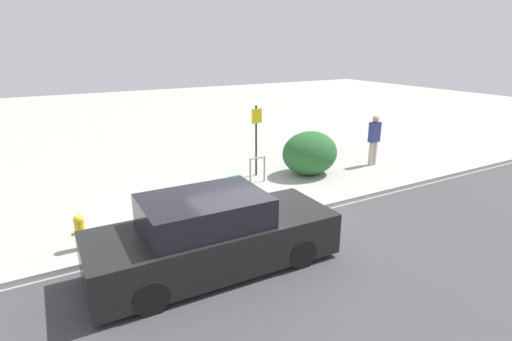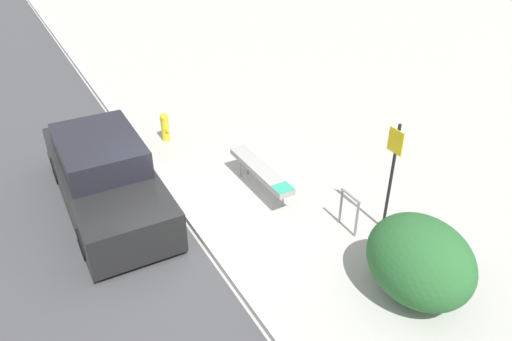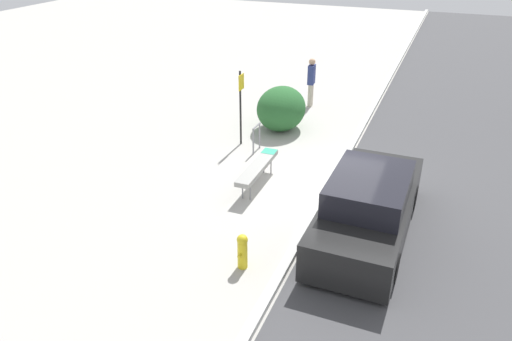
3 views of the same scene
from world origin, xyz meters
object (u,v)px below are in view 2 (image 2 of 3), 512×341
(fire_hydrant, at_px, (165,126))
(parked_car_near, at_px, (105,176))
(bench, at_px, (261,171))
(sign_post, at_px, (392,169))
(bike_rack, at_px, (349,208))

(fire_hydrant, distance_m, parked_car_near, 2.96)
(fire_hydrant, relative_size, parked_car_near, 0.16)
(bench, distance_m, sign_post, 2.88)
(fire_hydrant, bearing_deg, parked_car_near, -44.31)
(sign_post, height_order, parked_car_near, sign_post)
(fire_hydrant, xyz_separation_m, parked_car_near, (2.11, -2.06, 0.27))
(sign_post, relative_size, parked_car_near, 0.49)
(sign_post, distance_m, parked_car_near, 5.76)
(bench, xyz_separation_m, fire_hydrant, (-3.30, -0.98, -0.12))
(fire_hydrant, bearing_deg, sign_post, 23.43)
(bench, distance_m, bike_rack, 2.17)
(bike_rack, relative_size, parked_car_near, 0.17)
(sign_post, height_order, fire_hydrant, sign_post)
(bench, bearing_deg, parked_car_near, -111.82)
(parked_car_near, bearing_deg, bike_rack, 51.43)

